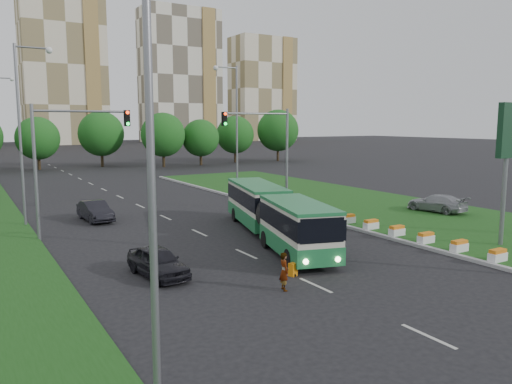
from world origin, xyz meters
TOP-DOWN VIEW (x-y plane):
  - ground at (0.00, 0.00)m, footprint 360.00×360.00m
  - grass_median at (13.00, 8.00)m, footprint 14.00×60.00m
  - median_kerb at (6.05, 8.00)m, footprint 0.30×60.00m
  - lane_markings at (-3.00, 20.00)m, footprint 0.20×100.00m
  - flower_planters at (6.70, -1.40)m, footprint 1.10×13.70m
  - traffic_mast_median at (4.78, 10.00)m, footprint 5.76×0.32m
  - traffic_mast_left at (-10.38, 9.00)m, footprint 5.76×0.32m
  - street_lamps at (-3.00, 10.00)m, footprint 36.00×60.00m
  - tree_line at (10.00, 55.00)m, footprint 120.00×8.00m
  - apartment_tower_ceast at (15.00, 150.00)m, footprint 25.00×15.00m
  - apartment_tower_east at (55.00, 150.00)m, footprint 27.00×15.00m
  - midrise_east at (90.00, 150.00)m, footprint 24.00×14.00m
  - articulated_bus at (-0.01, 2.34)m, footprint 2.37×15.23m
  - car_left_near at (-8.36, -1.33)m, footprint 2.04×4.14m
  - car_left_far at (-7.71, 13.41)m, footprint 1.80×4.37m
  - car_median at (15.49, 2.91)m, footprint 2.52×4.82m
  - pedestrian at (-4.51, -5.83)m, footprint 0.52×0.66m
  - shopping_trolley at (-3.07, -4.41)m, footprint 0.35×0.37m

SIDE VIEW (x-z plane):
  - ground at x=0.00m, z-range 0.00..0.00m
  - lane_markings at x=-3.00m, z-range -0.01..0.01m
  - grass_median at x=13.00m, z-range 0.00..0.15m
  - median_kerb at x=6.05m, z-range 0.00..0.18m
  - shopping_trolley at x=-3.07m, z-range 0.00..0.59m
  - flower_planters at x=6.70m, z-range 0.15..0.75m
  - car_left_near at x=-8.36m, z-range 0.00..1.36m
  - car_left_far at x=-7.71m, z-range 0.00..1.41m
  - pedestrian at x=-4.51m, z-range 0.00..1.62m
  - car_median at x=15.49m, z-range 0.15..1.48m
  - articulated_bus at x=-0.01m, z-range 0.28..2.79m
  - tree_line at x=10.00m, z-range 0.00..9.00m
  - traffic_mast_median at x=4.78m, z-range 1.35..9.35m
  - traffic_mast_left at x=-10.38m, z-range 1.35..9.35m
  - street_lamps at x=-3.00m, z-range 0.00..12.00m
  - midrise_east at x=90.00m, z-range 0.00..40.00m
  - apartment_tower_east at x=55.00m, z-range 0.00..47.00m
  - apartment_tower_ceast at x=15.00m, z-range 0.00..50.00m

